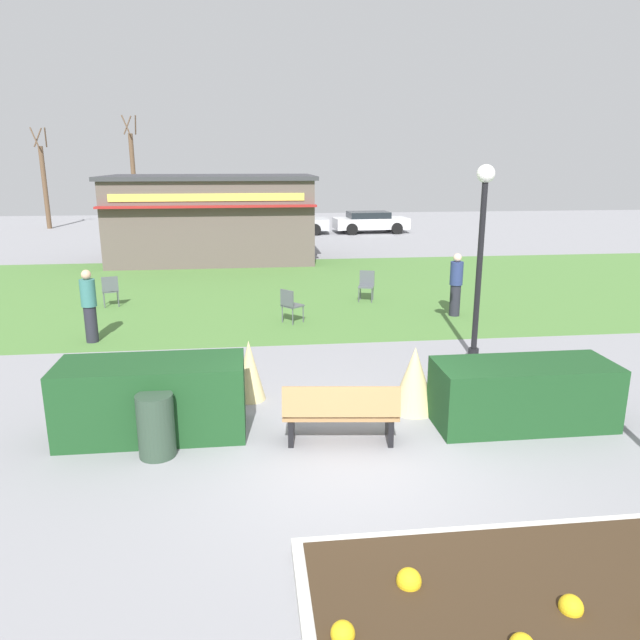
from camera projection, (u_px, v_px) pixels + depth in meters
The scene contains 21 objects.
ground_plane at pixel (352, 459), 8.41m from camera, with size 80.00×80.00×0.00m, color gray.
lawn_patch at pixel (293, 290), 19.38m from camera, with size 36.00×12.00×0.01m, color #4C7A38.
flower_bed at pixel (517, 595), 5.66m from camera, with size 4.15×2.09×0.32m.
park_bench at pixel (341, 413), 8.76m from camera, with size 1.75×0.71×0.95m.
hedge_left at pixel (153, 399), 9.03m from camera, with size 2.76×1.10×1.16m, color #19421E.
hedge_right at pixel (523, 394), 9.41m from camera, with size 2.79×1.10×1.02m, color #19421E.
ornamental_grass_behind_left at pixel (414, 379), 9.92m from camera, with size 0.76×0.76×1.11m, color #D1BC7F.
ornamental_grass_behind_right at pixel (249, 370), 10.40m from camera, with size 0.55×0.55×1.07m, color #D1BC7F.
lamppost_mid at pixel (481, 239), 12.10m from camera, with size 0.36×0.36×3.99m.
trash_bin at pixel (156, 426), 8.40m from camera, with size 0.52×0.52×0.92m, color #2D4233.
food_kiosk at pixel (212, 218), 24.76m from camera, with size 8.37×4.96×3.47m.
cafe_chair_west at pixel (367, 283), 17.74m from camera, with size 0.55×0.55×0.89m.
cafe_chair_east at pixel (290, 303), 15.28m from camera, with size 0.62×0.62×0.89m.
cafe_chair_center at pixel (110, 289), 17.01m from camera, with size 0.54×0.54×0.89m.
person_strolling at pixel (456, 284), 15.94m from camera, with size 0.34×0.34×1.69m.
person_standing at pixel (89, 306), 13.61m from camera, with size 0.34×0.34×1.69m.
parked_car_west_slot at pixel (193, 224), 33.24m from camera, with size 4.26×2.17×1.20m.
parked_car_center_slot at pixel (290, 222), 33.85m from camera, with size 4.24×2.13×1.20m.
parked_car_east_slot at pixel (370, 221), 34.37m from camera, with size 4.28×2.21×1.20m.
tree_left_bg at pixel (45, 185), 35.97m from camera, with size 0.91×0.96×5.92m.
tree_right_bg at pixel (134, 178), 37.05m from camera, with size 0.91×0.96×6.68m.
Camera 1 is at (-1.33, -7.51, 4.08)m, focal length 33.58 mm.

